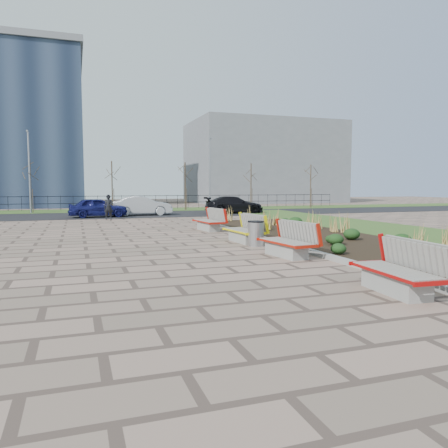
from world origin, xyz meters
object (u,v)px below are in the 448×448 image
object	(u,v)px
bench_a	(396,268)
pedestrian	(109,207)
car_black	(234,205)
lamp_east	(209,174)
litter_bin	(256,234)
bench_d	(208,220)
lamp_west	(29,173)
bench_c	(243,229)
car_silver	(143,206)
car_blue	(98,207)
bench_b	(286,240)

from	to	relation	value
bench_a	pedestrian	bearing A→B (deg)	105.16
bench_a	pedestrian	xyz separation A→B (m)	(-3.89, 20.70, 0.27)
car_black	lamp_east	size ratio (longest dim) A/B	0.73
litter_bin	bench_d	bearing A→B (deg)	90.51
car_black	pedestrian	bearing A→B (deg)	115.06
lamp_east	car_black	bearing A→B (deg)	-85.22
car_black	lamp_west	world-z (taller)	lamp_west
pedestrian	car_black	distance (m)	9.83
bench_c	lamp_east	size ratio (longest dim) A/B	0.35
bench_d	car_black	size ratio (longest dim) A/B	0.48
car_silver	car_blue	bearing A→B (deg)	110.54
bench_a	bench_d	distance (m)	12.50
litter_bin	lamp_east	world-z (taller)	lamp_east
litter_bin	lamp_east	xyz separation A→B (m)	(4.95, 21.83, 2.62)
bench_a	car_blue	xyz separation A→B (m)	(-4.42, 22.86, 0.16)
litter_bin	lamp_east	distance (m)	22.54
bench_a	litter_bin	world-z (taller)	bench_a
litter_bin	car_black	distance (m)	17.71
car_blue	bench_a	bearing A→B (deg)	-172.62
bench_b	car_blue	xyz separation A→B (m)	(-4.42, 18.25, 0.16)
litter_bin	car_black	size ratio (longest dim) A/B	0.19
bench_d	car_blue	xyz separation A→B (m)	(-4.42, 10.37, 0.16)
car_blue	lamp_west	size ratio (longest dim) A/B	0.62
bench_c	car_black	bearing A→B (deg)	67.08
bench_a	bench_d	world-z (taller)	same
car_blue	litter_bin	bearing A→B (deg)	-167.85
litter_bin	car_black	xyz separation A→B (m)	(5.36, 16.88, 0.23)
litter_bin	lamp_west	distance (m)	23.78
car_blue	car_black	bearing A→B (deg)	-87.78
car_black	lamp_west	bearing A→B (deg)	77.36
bench_b	car_black	bearing A→B (deg)	67.72
bench_c	car_silver	size ratio (longest dim) A/B	0.52
bench_b	bench_d	world-z (taller)	same
car_blue	bench_c	bearing A→B (deg)	-166.96
car_silver	lamp_west	distance (m)	9.39
bench_a	lamp_east	bearing A→B (deg)	84.66
car_black	bench_c	bearing A→B (deg)	167.43
litter_bin	lamp_east	bearing A→B (deg)	77.22
bench_d	lamp_east	size ratio (longest dim) A/B	0.35
bench_c	car_blue	bearing A→B (deg)	102.56
bench_a	car_black	bearing A→B (deg)	81.72
bench_c	bench_d	world-z (taller)	same
litter_bin	pedestrian	distance (m)	14.28
bench_a	lamp_east	xyz separation A→B (m)	(5.00, 28.81, 2.54)
bench_d	car_black	bearing A→B (deg)	58.27
car_black	bench_a	bearing A→B (deg)	173.54
lamp_west	lamp_east	size ratio (longest dim) A/B	1.00
car_blue	car_silver	distance (m)	3.19
car_silver	lamp_east	size ratio (longest dim) A/B	0.67
bench_a	car_black	size ratio (longest dim) A/B	0.48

